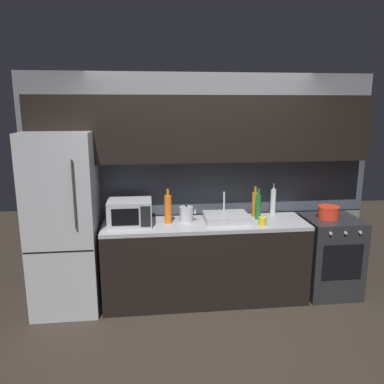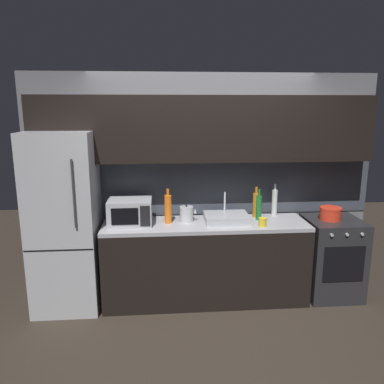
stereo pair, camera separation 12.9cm
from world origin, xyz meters
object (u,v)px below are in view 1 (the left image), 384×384
cooking_pot (328,212)px  mug_yellow (262,221)px  kettle (186,214)px  wine_bottle_amber (255,204)px  microwave (130,212)px  oven_range (329,256)px  wine_bottle_orange (168,209)px  wine_bottle_clear (273,202)px  refrigerator (64,223)px  wine_bottle_green (258,207)px

cooking_pot → mug_yellow: bearing=-168.0°
kettle → wine_bottle_amber: wine_bottle_amber is taller
microwave → kettle: size_ratio=2.40×
kettle → mug_yellow: kettle is taller
wine_bottle_amber → oven_range: bearing=-11.6°
wine_bottle_orange → cooking_pot: 1.81m
kettle → wine_bottle_clear: bearing=8.7°
microwave → mug_yellow: bearing=-7.8°
oven_range → kettle: kettle is taller
cooking_pot → kettle: bearing=177.7°
refrigerator → mug_yellow: bearing=-4.8°
wine_bottle_orange → mug_yellow: wine_bottle_orange is taller
wine_bottle_orange → wine_bottle_clear: wine_bottle_orange is taller
wine_bottle_green → mug_yellow: size_ratio=3.79×
microwave → wine_bottle_clear: 1.65m
oven_range → kettle: 1.74m
mug_yellow → wine_bottle_clear: bearing=58.7°
microwave → wine_bottle_green: wine_bottle_green is taller
wine_bottle_clear → cooking_pot: (0.58, -0.22, -0.09)m
cooking_pot → oven_range: bearing=-1.5°
wine_bottle_clear → wine_bottle_green: bearing=-144.5°
refrigerator → microwave: (0.68, 0.02, 0.09)m
oven_range → wine_bottle_clear: size_ratio=2.42×
wine_bottle_clear → mug_yellow: wine_bottle_clear is taller
oven_range → wine_bottle_clear: bearing=160.4°
oven_range → wine_bottle_green: wine_bottle_green is taller
refrigerator → wine_bottle_orange: bearing=1.4°
refrigerator → wine_bottle_clear: (2.31, 0.22, 0.11)m
microwave → cooking_pot: microwave is taller
wine_bottle_green → wine_bottle_amber: 0.11m
wine_bottle_clear → mug_yellow: (-0.24, -0.40, -0.11)m
microwave → wine_bottle_orange: (0.41, 0.01, 0.02)m
refrigerator → kettle: size_ratio=9.90×
refrigerator → kettle: refrigerator is taller
refrigerator → wine_bottle_clear: size_ratio=5.10×
microwave → wine_bottle_clear: (1.63, 0.20, 0.02)m
refrigerator → wine_bottle_green: 2.09m
oven_range → cooking_pot: size_ratio=3.81×
wine_bottle_amber → wine_bottle_clear: wine_bottle_clear is taller
kettle → mug_yellow: bearing=-16.8°
oven_range → wine_bottle_orange: bearing=179.1°
refrigerator → wine_bottle_orange: 1.09m
oven_range → mug_yellow: mug_yellow is taller
mug_yellow → refrigerator: bearing=175.2°
oven_range → wine_bottle_green: size_ratio=2.60×
microwave → wine_bottle_green: size_ratio=1.33×
kettle → wine_bottle_green: (0.80, -0.00, 0.06)m
refrigerator → oven_range: refrigerator is taller
wine_bottle_green → wine_bottle_amber: (-0.01, 0.11, 0.00)m
wine_bottle_green → wine_bottle_clear: 0.27m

